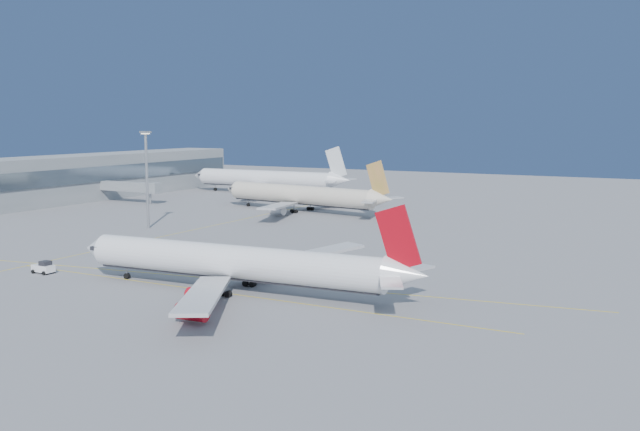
{
  "coord_description": "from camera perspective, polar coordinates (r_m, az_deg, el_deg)",
  "views": [
    {
      "loc": [
        67.84,
        -102.0,
        26.45
      ],
      "look_at": [
        -0.52,
        26.68,
        7.0
      ],
      "focal_mm": 40.0,
      "sensor_mm": 36.0,
      "label": 1
    }
  ],
  "objects": [
    {
      "name": "airliner_virgin",
      "position": [
        111.15,
        -6.47,
        -3.82
      ],
      "size": [
        60.95,
        54.67,
        15.03
      ],
      "rotation": [
        0.0,
        0.0,
        0.06
      ],
      "color": "white",
      "rests_on": "ground"
    },
    {
      "name": "taxiway_lines",
      "position": [
        138.76,
        -9.17,
        -3.48
      ],
      "size": [
        118.86,
        140.0,
        0.02
      ],
      "color": "gold",
      "rests_on": "ground"
    },
    {
      "name": "light_mast",
      "position": [
        180.02,
        -13.7,
        3.46
      ],
      "size": [
        2.07,
        2.07,
        23.9
      ],
      "color": "gray",
      "rests_on": "ground"
    },
    {
      "name": "airliner_third",
      "position": [
        259.87,
        -4.17,
        2.93
      ],
      "size": [
        65.92,
        60.94,
        17.72
      ],
      "rotation": [
        0.0,
        0.0,
        0.01
      ],
      "color": "white",
      "rests_on": "ground"
    },
    {
      "name": "jet_bridge",
      "position": [
        237.98,
        -14.74,
        2.22
      ],
      "size": [
        23.6,
        3.6,
        6.9
      ],
      "color": "gray",
      "rests_on": "ground"
    },
    {
      "name": "ground",
      "position": [
        125.33,
        -5.54,
        -4.62
      ],
      "size": [
        500.0,
        500.0,
        0.0
      ],
      "primitive_type": "plane",
      "color": "slate",
      "rests_on": "ground"
    },
    {
      "name": "pushback_tug",
      "position": [
        133.5,
        -21.24,
        -3.9
      ],
      "size": [
        4.01,
        2.51,
        2.23
      ],
      "rotation": [
        0.0,
        0.0,
        -0.02
      ],
      "color": "white",
      "rests_on": "ground"
    },
    {
      "name": "terminal",
      "position": [
        262.17,
        -16.35,
        3.15
      ],
      "size": [
        18.4,
        110.0,
        15.0
      ],
      "color": "gray",
      "rests_on": "ground"
    },
    {
      "name": "airliner_etihad",
      "position": [
        207.66,
        -1.34,
        1.63
      ],
      "size": [
        60.89,
        55.72,
        15.92
      ],
      "rotation": [
        0.0,
        0.0,
        -0.15
      ],
      "color": "beige",
      "rests_on": "ground"
    }
  ]
}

